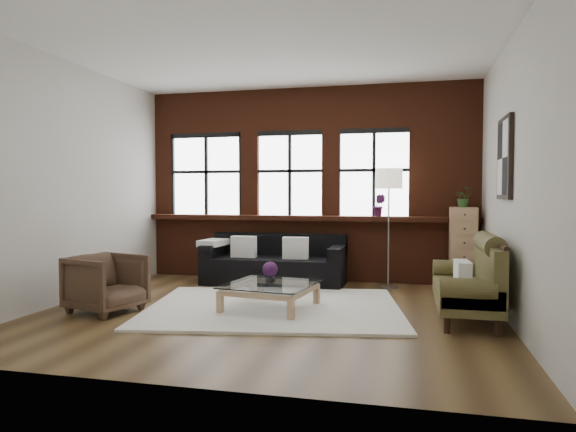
% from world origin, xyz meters
% --- Properties ---
extents(floor, '(5.50, 5.50, 0.00)m').
position_xyz_m(floor, '(0.00, 0.00, 0.00)').
color(floor, '#4A341B').
rests_on(floor, ground).
extents(ceiling, '(5.50, 5.50, 0.00)m').
position_xyz_m(ceiling, '(0.00, 0.00, 3.20)').
color(ceiling, white).
rests_on(ceiling, ground).
extents(wall_back, '(5.50, 0.00, 5.50)m').
position_xyz_m(wall_back, '(0.00, 2.50, 1.60)').
color(wall_back, beige).
rests_on(wall_back, ground).
extents(wall_front, '(5.50, 0.00, 5.50)m').
position_xyz_m(wall_front, '(0.00, -2.50, 1.60)').
color(wall_front, beige).
rests_on(wall_front, ground).
extents(wall_left, '(0.00, 5.00, 5.00)m').
position_xyz_m(wall_left, '(-2.75, 0.00, 1.60)').
color(wall_left, beige).
rests_on(wall_left, ground).
extents(wall_right, '(0.00, 5.00, 5.00)m').
position_xyz_m(wall_right, '(2.75, 0.00, 1.60)').
color(wall_right, beige).
rests_on(wall_right, ground).
extents(brick_backwall, '(5.50, 0.12, 3.20)m').
position_xyz_m(brick_backwall, '(0.00, 2.44, 1.60)').
color(brick_backwall, '#5A2615').
rests_on(brick_backwall, floor).
extents(sill_ledge, '(5.50, 0.30, 0.08)m').
position_xyz_m(sill_ledge, '(0.00, 2.35, 1.04)').
color(sill_ledge, '#5A2615').
rests_on(sill_ledge, brick_backwall).
extents(window_left, '(1.38, 0.10, 1.50)m').
position_xyz_m(window_left, '(-1.80, 2.45, 1.75)').
color(window_left, black).
rests_on(window_left, brick_backwall).
extents(window_mid, '(1.38, 0.10, 1.50)m').
position_xyz_m(window_mid, '(-0.30, 2.45, 1.75)').
color(window_mid, black).
rests_on(window_mid, brick_backwall).
extents(window_right, '(1.38, 0.10, 1.50)m').
position_xyz_m(window_right, '(1.10, 2.45, 1.75)').
color(window_right, black).
rests_on(window_right, brick_backwall).
extents(wall_poster, '(0.05, 0.74, 0.94)m').
position_xyz_m(wall_poster, '(2.72, 0.30, 1.85)').
color(wall_poster, black).
rests_on(wall_poster, wall_right).
extents(shag_rug, '(3.48, 2.93, 0.03)m').
position_xyz_m(shag_rug, '(0.02, 0.18, 0.02)').
color(shag_rug, white).
rests_on(shag_rug, floor).
extents(dark_sofa, '(2.23, 0.90, 0.81)m').
position_xyz_m(dark_sofa, '(-0.43, 1.90, 0.40)').
color(dark_sofa, black).
rests_on(dark_sofa, floor).
extents(pillow_a, '(0.40, 0.15, 0.34)m').
position_xyz_m(pillow_a, '(-0.91, 1.80, 0.60)').
color(pillow_a, white).
rests_on(pillow_a, dark_sofa).
extents(pillow_b, '(0.41, 0.17, 0.34)m').
position_xyz_m(pillow_b, '(-0.06, 1.80, 0.60)').
color(pillow_b, white).
rests_on(pillow_b, dark_sofa).
extents(vintage_settee, '(0.75, 1.68, 0.90)m').
position_xyz_m(vintage_settee, '(2.30, 0.22, 0.45)').
color(vintage_settee, '#4F4924').
rests_on(vintage_settee, floor).
extents(pillow_settee, '(0.16, 0.39, 0.34)m').
position_xyz_m(pillow_settee, '(2.22, -0.29, 0.56)').
color(pillow_settee, white).
rests_on(pillow_settee, vintage_settee).
extents(armchair, '(0.95, 0.94, 0.70)m').
position_xyz_m(armchair, '(-1.93, -0.46, 0.35)').
color(armchair, '#453122').
rests_on(armchair, floor).
extents(coffee_table, '(1.16, 1.16, 0.35)m').
position_xyz_m(coffee_table, '(-0.00, 0.09, 0.16)').
color(coffee_table, tan).
rests_on(coffee_table, shag_rug).
extents(vase, '(0.14, 0.14, 0.14)m').
position_xyz_m(vase, '(-0.00, 0.09, 0.40)').
color(vase, '#B2B2B2').
rests_on(vase, coffee_table).
extents(flowers, '(0.19, 0.19, 0.19)m').
position_xyz_m(flowers, '(-0.00, 0.09, 0.51)').
color(flowers, '#44194B').
rests_on(flowers, vase).
extents(drawer_chest, '(0.38, 0.38, 1.24)m').
position_xyz_m(drawer_chest, '(2.45, 2.09, 0.62)').
color(drawer_chest, tan).
rests_on(drawer_chest, floor).
extents(potted_plant_top, '(0.32, 0.29, 0.30)m').
position_xyz_m(potted_plant_top, '(2.45, 2.09, 1.39)').
color(potted_plant_top, '#2D5923').
rests_on(potted_plant_top, drawer_chest).
extents(floor_lamp, '(0.40, 0.40, 1.97)m').
position_xyz_m(floor_lamp, '(1.36, 1.93, 0.99)').
color(floor_lamp, '#A5A5A8').
rests_on(floor_lamp, floor).
extents(sill_plant, '(0.23, 0.20, 0.36)m').
position_xyz_m(sill_plant, '(1.19, 2.32, 1.26)').
color(sill_plant, '#44194B').
rests_on(sill_plant, sill_ledge).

